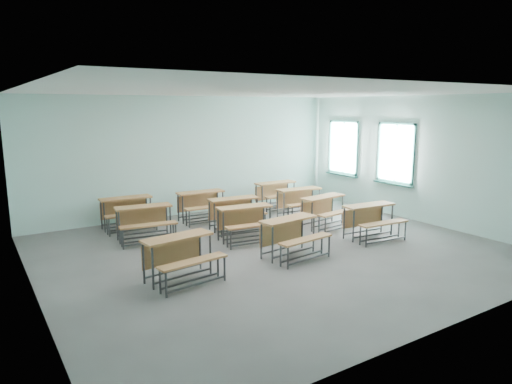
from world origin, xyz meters
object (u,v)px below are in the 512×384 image
at_px(desk_unit_r0c1, 292,232).
at_px(desk_unit_r3c0, 127,208).
at_px(desk_unit_r2c1, 235,209).
at_px(desk_unit_r3c1, 202,201).
at_px(desk_unit_r1c1, 246,218).
at_px(desk_unit_r0c2, 372,216).
at_px(desk_unit_r2c0, 145,218).
at_px(desk_unit_r3c2, 277,191).
at_px(desk_unit_r2c2, 301,198).
at_px(desk_unit_r1c2, 326,207).
at_px(desk_unit_r0c0, 181,252).

distance_m(desk_unit_r0c1, desk_unit_r3c0, 4.34).
height_order(desk_unit_r2c1, desk_unit_r3c1, same).
relative_size(desk_unit_r2c1, desk_unit_r3c0, 1.05).
height_order(desk_unit_r1c1, desk_unit_r3c1, same).
distance_m(desk_unit_r0c2, desk_unit_r3c0, 5.75).
relative_size(desk_unit_r0c2, desk_unit_r1c1, 0.97).
distance_m(desk_unit_r2c0, desk_unit_r3c0, 1.18).
bearing_deg(desk_unit_r3c2, desk_unit_r1c1, -136.43).
bearing_deg(desk_unit_r2c2, desk_unit_r1c2, -91.28).
height_order(desk_unit_r0c1, desk_unit_r2c2, same).
xyz_separation_m(desk_unit_r0c1, desk_unit_r1c2, (2.05, 1.33, 0.00)).
bearing_deg(desk_unit_r2c1, desk_unit_r2c2, 10.40).
relative_size(desk_unit_r0c2, desk_unit_r3c2, 1.04).
height_order(desk_unit_r0c0, desk_unit_r0c2, same).
bearing_deg(desk_unit_r2c2, desk_unit_r1c1, -150.30).
bearing_deg(desk_unit_r2c0, desk_unit_r2c2, 5.37).
height_order(desk_unit_r0c0, desk_unit_r1c2, same).
height_order(desk_unit_r2c0, desk_unit_r3c0, same).
bearing_deg(desk_unit_r1c1, desk_unit_r3c1, 98.41).
distance_m(desk_unit_r1c2, desk_unit_r2c1, 2.22).
relative_size(desk_unit_r0c0, desk_unit_r3c0, 1.06).
relative_size(desk_unit_r3c1, desk_unit_r3c2, 1.02).
bearing_deg(desk_unit_r0c0, desk_unit_r0c2, -6.72).
height_order(desk_unit_r1c1, desk_unit_r2c2, same).
xyz_separation_m(desk_unit_r0c0, desk_unit_r0c2, (4.61, 0.05, 0.00)).
xyz_separation_m(desk_unit_r1c2, desk_unit_r2c1, (-1.98, 1.00, 0.00)).
xyz_separation_m(desk_unit_r0c0, desk_unit_r2c1, (2.41, 2.33, 0.00)).
bearing_deg(desk_unit_r3c1, desk_unit_r0c2, -52.12).
bearing_deg(desk_unit_r2c1, desk_unit_r0c1, -85.70).
bearing_deg(desk_unit_r2c1, desk_unit_r3c0, 151.48).
bearing_deg(desk_unit_r3c1, desk_unit_r0c0, -118.51).
xyz_separation_m(desk_unit_r2c2, desk_unit_r3c1, (-2.39, 1.05, 0.00)).
height_order(desk_unit_r2c0, desk_unit_r3c1, same).
bearing_deg(desk_unit_r0c2, desk_unit_r1c2, 104.26).
relative_size(desk_unit_r0c2, desk_unit_r3c0, 1.03).
xyz_separation_m(desk_unit_r0c2, desk_unit_r2c0, (-4.32, 2.59, 0.00)).
height_order(desk_unit_r1c2, desk_unit_r2c1, same).
relative_size(desk_unit_r2c0, desk_unit_r2c2, 1.02).
bearing_deg(desk_unit_r3c2, desk_unit_r0c2, -89.40).
height_order(desk_unit_r2c0, desk_unit_r3c2, same).
bearing_deg(desk_unit_r2c1, desk_unit_r0c0, -129.95).
bearing_deg(desk_unit_r2c0, desk_unit_r0c0, -88.88).
bearing_deg(desk_unit_r1c1, desk_unit_r2c2, 32.36).
relative_size(desk_unit_r3c0, desk_unit_r3c2, 1.01).
distance_m(desk_unit_r0c1, desk_unit_r0c2, 2.27).
xyz_separation_m(desk_unit_r2c0, desk_unit_r3c1, (1.85, 0.91, 0.00)).
distance_m(desk_unit_r0c0, desk_unit_r3c0, 3.82).
bearing_deg(desk_unit_r2c2, desk_unit_r0c2, -82.85).
xyz_separation_m(desk_unit_r0c2, desk_unit_r3c2, (0.00, 3.65, 0.00)).
distance_m(desk_unit_r2c0, desk_unit_r3c2, 4.46).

